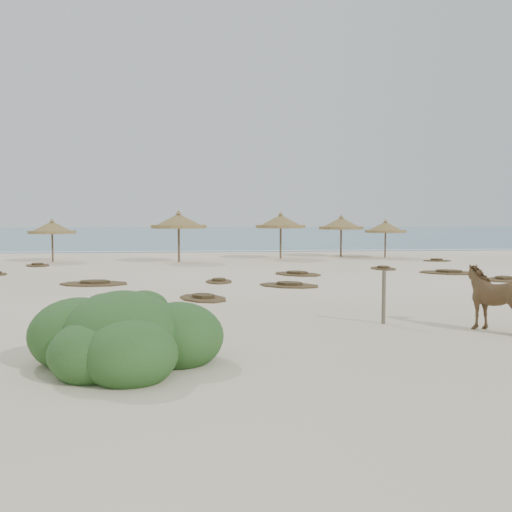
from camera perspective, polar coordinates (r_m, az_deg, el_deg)
The scene contains 21 objects.
ground at distance 19.04m, azimuth 2.49°, elevation -4.29°, with size 160.00×160.00×0.00m, color beige.
ocean at distance 93.73m, azimuth -4.01°, elevation 2.31°, with size 200.00×100.00×0.01m, color #2C6885.
foam_line at distance 44.81m, azimuth -2.21°, elevation 0.49°, with size 70.00×0.60×0.01m, color white.
palapa_1 at distance 36.43m, azimuth -19.73°, elevation 2.64°, with size 3.71×3.71×2.61m.
palapa_2 at distance 34.37m, azimuth -7.74°, elevation 3.41°, with size 4.05×4.05×3.11m.
palapa_3 at distance 36.95m, azimuth 2.48°, elevation 3.40°, with size 3.95×3.95×3.04m.
palapa_4 at distance 39.13m, azimuth 8.51°, elevation 3.19°, with size 3.54×3.54×2.86m.
palapa_5 at distance 38.58m, azimuth 12.82°, elevation 2.77°, with size 3.34×3.34×2.56m.
horse at distance 14.82m, azimuth 23.35°, elevation -3.94°, with size 0.85×1.86×1.57m, color brown.
fence_post_near at distance 14.93m, azimuth 12.66°, elevation -4.05°, with size 0.10×0.10×1.36m, color #665E4C.
bush at distance 10.72m, azimuth -13.03°, elevation -8.01°, with size 3.62×3.19×1.62m.
scrub_1 at distance 23.87m, azimuth -15.86°, elevation -2.63°, with size 2.91×2.06×0.16m.
scrub_2 at distance 23.79m, azimuth -3.72°, elevation -2.51°, with size 1.10×1.69×0.16m.
scrub_3 at distance 26.83m, azimuth 4.16°, elevation -1.77°, with size 2.84×2.94×0.16m.
scrub_4 at distance 26.69m, azimuth 23.52°, elevation -2.13°, with size 2.39×2.47×0.16m.
scrub_5 at distance 28.98m, azimuth 18.73°, elevation -1.55°, with size 3.28×2.79×0.16m.
scrub_6 at distance 33.72m, azimuth -20.99°, elevation -0.85°, with size 1.88×2.24×0.16m.
scrub_7 at distance 30.33m, azimuth 12.60°, elevation -1.19°, with size 1.31×1.92×0.16m.
scrub_9 at distance 22.45m, azimuth 3.35°, elevation -2.90°, with size 2.91×2.60×0.16m.
scrub_10 at distance 36.55m, azimuth 17.64°, elevation -0.42°, with size 1.84×1.36×0.16m.
scrub_11 at distance 19.00m, azimuth -5.31°, elevation -4.17°, with size 2.17×2.50×0.16m.
Camera 1 is at (-2.67, -18.65, 2.75)m, focal length 40.00 mm.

